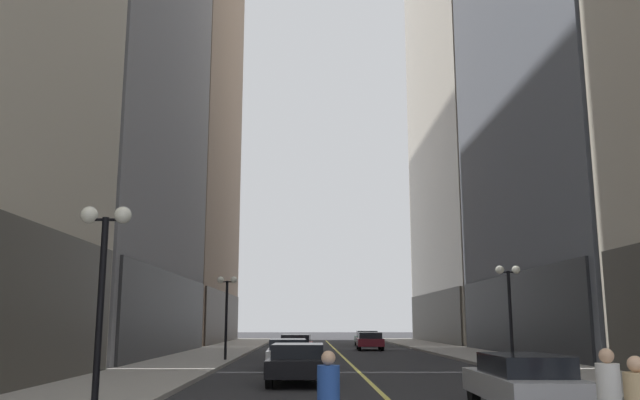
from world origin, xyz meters
name	(u,v)px	position (x,y,z in m)	size (l,w,h in m)	color
ground_plane	(342,356)	(0.00, 35.00, 0.00)	(200.00, 200.00, 0.00)	#262628
sidewalk_left	(208,355)	(-8.25, 35.00, 0.07)	(4.50, 78.00, 0.15)	#9E9991
sidewalk_right	(476,355)	(8.25, 35.00, 0.07)	(4.50, 78.00, 0.15)	#9E9991
lane_centre_stripe	(342,356)	(0.00, 35.00, 0.00)	(0.16, 70.00, 0.01)	#E5D64C
building_left_far	(171,24)	(-17.08, 60.00, 33.93)	(13.35, 26.00, 68.02)	gray
building_right_mid	(574,35)	(15.66, 34.50, 21.01)	(10.53, 24.00, 42.23)	slate
car_silver	(523,381)	(2.75, 9.37, 0.72)	(1.84, 4.81, 1.32)	#B7B7BC
car_black	(298,362)	(-2.49, 16.78, 0.72)	(2.01, 4.42, 1.32)	black
car_white	(288,353)	(-3.03, 23.34, 0.72)	(1.93, 4.57, 1.32)	silver
car_red	(296,345)	(-2.84, 34.13, 0.72)	(2.08, 4.27, 1.32)	#B21919
car_maroon	(370,340)	(2.56, 43.98, 0.72)	(2.09, 4.41, 1.32)	maroon
car_green	(367,338)	(3.06, 52.23, 0.72)	(2.03, 4.70, 1.32)	#196038
pedestrian_in_white_shirt	(610,397)	(2.24, 3.90, 0.97)	(0.43, 0.43, 1.66)	black
pedestrian_in_blue_hoodie	(328,398)	(-1.86, 4.14, 0.94)	(0.48, 0.48, 1.62)	black
street_lamp_left_near	(103,262)	(-6.40, 7.65, 3.26)	(1.06, 0.36, 4.43)	black
street_lamp_left_far	(227,299)	(-6.40, 28.67, 3.26)	(1.06, 0.36, 4.43)	black
street_lamp_right_mid	(509,293)	(6.40, 21.75, 3.26)	(1.06, 0.36, 4.43)	black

